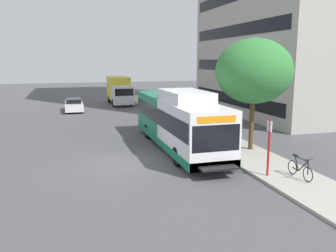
{
  "coord_description": "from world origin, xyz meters",
  "views": [
    {
      "loc": [
        -2.68,
        -17.67,
        5.38
      ],
      "look_at": [
        2.89,
        1.56,
        1.6
      ],
      "focal_mm": 37.86,
      "sensor_mm": 36.0,
      "label": 1
    }
  ],
  "objects_px": {
    "transit_bus": "(178,121)",
    "box_truck_background": "(119,90)",
    "parked_car_far_lane": "(74,105)",
    "bus_stop_sign_pole": "(269,143)",
    "street_tree_near_stop": "(254,71)",
    "bicycle_parked": "(300,169)"
  },
  "relations": [
    {
      "from": "transit_bus",
      "to": "bus_stop_sign_pole",
      "type": "height_order",
      "value": "transit_bus"
    },
    {
      "from": "box_truck_background",
      "to": "parked_car_far_lane",
      "type": "bearing_deg",
      "value": -138.91
    },
    {
      "from": "transit_bus",
      "to": "box_truck_background",
      "type": "relative_size",
      "value": 1.75
    },
    {
      "from": "parked_car_far_lane",
      "to": "box_truck_background",
      "type": "bearing_deg",
      "value": 41.09
    },
    {
      "from": "transit_bus",
      "to": "bicycle_parked",
      "type": "height_order",
      "value": "transit_bus"
    },
    {
      "from": "parked_car_far_lane",
      "to": "box_truck_background",
      "type": "height_order",
      "value": "box_truck_background"
    },
    {
      "from": "bus_stop_sign_pole",
      "to": "transit_bus",
      "type": "bearing_deg",
      "value": 109.0
    },
    {
      "from": "bus_stop_sign_pole",
      "to": "bicycle_parked",
      "type": "height_order",
      "value": "bus_stop_sign_pole"
    },
    {
      "from": "transit_bus",
      "to": "bus_stop_sign_pole",
      "type": "bearing_deg",
      "value": -71.0
    },
    {
      "from": "street_tree_near_stop",
      "to": "box_truck_background",
      "type": "bearing_deg",
      "value": 99.36
    },
    {
      "from": "bicycle_parked",
      "to": "box_truck_background",
      "type": "distance_m",
      "value": 30.28
    },
    {
      "from": "transit_bus",
      "to": "parked_car_far_lane",
      "type": "xyz_separation_m",
      "value": [
        -5.7,
        18.01,
        -1.04
      ]
    },
    {
      "from": "transit_bus",
      "to": "box_truck_background",
      "type": "bearing_deg",
      "value": 90.41
    },
    {
      "from": "street_tree_near_stop",
      "to": "parked_car_far_lane",
      "type": "distance_m",
      "value": 22.5
    },
    {
      "from": "bus_stop_sign_pole",
      "to": "bicycle_parked",
      "type": "bearing_deg",
      "value": -30.23
    },
    {
      "from": "street_tree_near_stop",
      "to": "box_truck_background",
      "type": "distance_m",
      "value": 25.27
    },
    {
      "from": "bus_stop_sign_pole",
      "to": "bicycle_parked",
      "type": "relative_size",
      "value": 1.48
    },
    {
      "from": "box_truck_background",
      "to": "transit_bus",
      "type": "bearing_deg",
      "value": -89.59
    },
    {
      "from": "street_tree_near_stop",
      "to": "box_truck_background",
      "type": "relative_size",
      "value": 0.92
    },
    {
      "from": "bus_stop_sign_pole",
      "to": "box_truck_background",
      "type": "distance_m",
      "value": 29.44
    },
    {
      "from": "transit_bus",
      "to": "parked_car_far_lane",
      "type": "relative_size",
      "value": 2.72
    },
    {
      "from": "transit_bus",
      "to": "bicycle_parked",
      "type": "bearing_deg",
      "value": -64.43
    }
  ]
}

